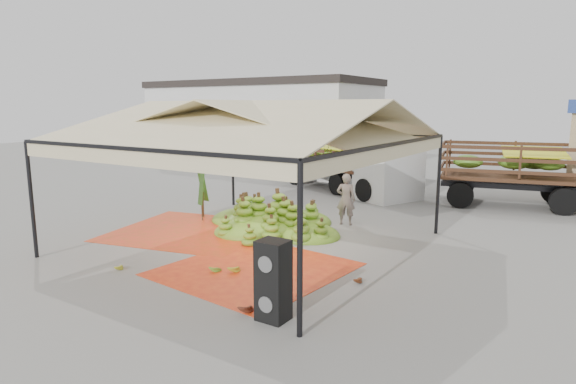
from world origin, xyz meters
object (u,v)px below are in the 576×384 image
Objects in this scene: banana_heap at (274,212)px; truck_left at (352,159)px; speaker_stack at (273,281)px; vendor at (346,199)px; truck_right at (552,168)px.

banana_heap is 0.70× the size of truck_left.
banana_heap is 6.64m from speaker_stack.
speaker_stack is at bearing 88.90° from vendor.
speaker_stack is 0.20× the size of truck_left.
vendor is (1.68, 1.74, 0.30)m from banana_heap.
truck_right is at bearing 29.37° from truck_left.
speaker_stack is 13.83m from truck_left.
truck_left is (-4.63, 13.01, 0.75)m from speaker_stack.
vendor is 8.52m from truck_right.
banana_heap is at bearing -142.70° from truck_right.
speaker_stack is at bearing -115.74° from truck_right.
truck_left reaches higher than vendor.
banana_heap is at bearing -59.49° from truck_left.
vendor reaches higher than banana_heap.
speaker_stack reaches higher than banana_heap.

